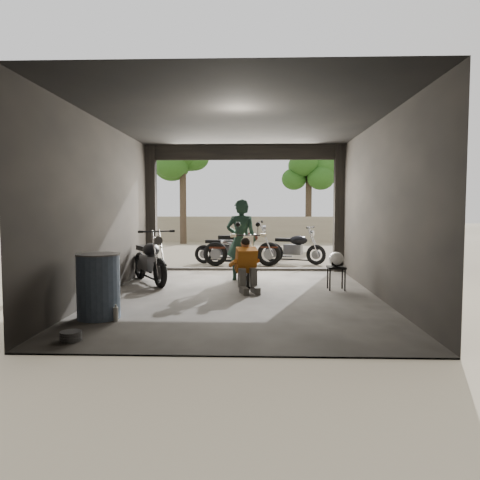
# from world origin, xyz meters

# --- Properties ---
(ground) EXTENTS (80.00, 80.00, 0.00)m
(ground) POSITION_xyz_m (0.00, 0.00, 0.00)
(ground) COLOR #7A6D56
(ground) RESTS_ON ground
(garage) EXTENTS (7.00, 7.13, 3.20)m
(garage) POSITION_xyz_m (0.00, 0.55, 1.28)
(garage) COLOR #2D2B28
(garage) RESTS_ON ground
(boundary_wall) EXTENTS (18.00, 0.30, 1.20)m
(boundary_wall) POSITION_xyz_m (0.00, 14.00, 0.60)
(boundary_wall) COLOR gray
(boundary_wall) RESTS_ON ground
(tree_left) EXTENTS (2.20, 2.20, 5.60)m
(tree_left) POSITION_xyz_m (-3.00, 12.50, 3.99)
(tree_left) COLOR #382B1E
(tree_left) RESTS_ON ground
(tree_right) EXTENTS (2.20, 2.20, 5.00)m
(tree_right) POSITION_xyz_m (2.80, 14.00, 3.56)
(tree_right) COLOR #382B1E
(tree_right) RESTS_ON ground
(main_bike) EXTENTS (0.89, 1.74, 1.11)m
(main_bike) POSITION_xyz_m (0.07, 1.46, 0.56)
(main_bike) COLOR white
(main_bike) RESTS_ON ground
(left_bike) EXTENTS (1.50, 1.85, 1.17)m
(left_bike) POSITION_xyz_m (-2.00, 1.42, 0.59)
(left_bike) COLOR black
(left_bike) RESTS_ON ground
(outside_bike_a) EXTENTS (1.59, 0.82, 1.03)m
(outside_bike_a) POSITION_xyz_m (-0.64, 4.97, 0.51)
(outside_bike_a) COLOR black
(outside_bike_a) RESTS_ON ground
(outside_bike_b) EXTENTS (1.88, 0.78, 1.27)m
(outside_bike_b) POSITION_xyz_m (-0.09, 4.45, 0.64)
(outside_bike_b) COLOR #3F190F
(outside_bike_b) RESTS_ON ground
(outside_bike_c) EXTENTS (1.75, 1.25, 1.09)m
(outside_bike_c) POSITION_xyz_m (1.41, 5.06, 0.55)
(outside_bike_c) COLOR black
(outside_bike_c) RESTS_ON ground
(rider) EXTENTS (0.68, 0.46, 1.82)m
(rider) POSITION_xyz_m (-0.04, 1.83, 0.91)
(rider) COLOR black
(rider) RESTS_ON ground
(mechanic) EXTENTS (0.69, 0.81, 1.01)m
(mechanic) POSITION_xyz_m (0.13, 0.35, 0.51)
(mechanic) COLOR #BE6619
(mechanic) RESTS_ON ground
(stool) EXTENTS (0.35, 0.35, 0.48)m
(stool) POSITION_xyz_m (1.87, 0.67, 0.41)
(stool) COLOR black
(stool) RESTS_ON ground
(helmet) EXTENTS (0.34, 0.35, 0.29)m
(helmet) POSITION_xyz_m (1.87, 0.67, 0.63)
(helmet) COLOR silver
(helmet) RESTS_ON stool
(oil_drum) EXTENTS (0.75, 0.75, 0.96)m
(oil_drum) POSITION_xyz_m (-2.00, -1.83, 0.48)
(oil_drum) COLOR #465976
(oil_drum) RESTS_ON ground
(sign_post) EXTENTS (0.87, 0.08, 2.62)m
(sign_post) POSITION_xyz_m (3.15, 2.58, 1.79)
(sign_post) COLOR black
(sign_post) RESTS_ON ground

